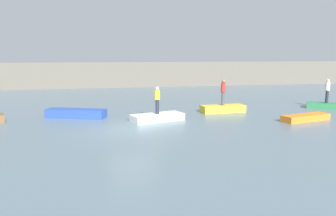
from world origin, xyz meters
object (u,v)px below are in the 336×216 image
rowboat_white (157,117)px  rowboat_green (326,106)px  person_hiviz_shirt (157,99)px  rowboat_orange (306,118)px  person_white_shirt (327,90)px  rowboat_yellow (223,109)px  person_red_shirt (223,91)px  rowboat_blue (76,113)px

rowboat_white → rowboat_green: size_ratio=1.16×
rowboat_white → person_hiviz_shirt: person_hiviz_shirt is taller
rowboat_white → rowboat_orange: (8.91, -1.96, -0.01)m
person_white_shirt → person_hiviz_shirt: person_white_shirt is taller
rowboat_yellow → person_hiviz_shirt: bearing=-161.0°
rowboat_green → rowboat_yellow: bearing=-146.8°
rowboat_white → rowboat_orange: 9.13m
rowboat_orange → person_red_shirt: person_red_shirt is taller
rowboat_orange → person_white_shirt: bearing=28.0°
rowboat_yellow → rowboat_white: bearing=-161.0°
rowboat_yellow → rowboat_green: 8.26m
rowboat_blue → rowboat_white: 5.38m
rowboat_green → person_hiviz_shirt: size_ratio=1.64×
rowboat_white → person_hiviz_shirt: size_ratio=1.90×
rowboat_blue → rowboat_yellow: rowboat_blue is taller
rowboat_white → person_white_shirt: 13.55m
rowboat_orange → person_white_shirt: person_white_shirt is taller
rowboat_orange → person_white_shirt: (4.44, 3.95, 1.23)m
rowboat_green → person_red_shirt: 8.36m
rowboat_white → rowboat_orange: bearing=-29.9°
rowboat_green → person_red_shirt: person_red_shirt is taller
person_white_shirt → person_hiviz_shirt: bearing=-171.5°
person_white_shirt → rowboat_green: bearing=0.0°
rowboat_white → person_red_shirt: bearing=4.9°
person_hiviz_shirt → rowboat_white: bearing=0.0°
rowboat_yellow → rowboat_green: size_ratio=1.12×
rowboat_yellow → person_red_shirt: 1.28m
rowboat_blue → rowboat_green: 18.31m
rowboat_blue → rowboat_orange: bearing=5.2°
rowboat_orange → person_red_shirt: (-3.82, 4.07, 1.33)m
person_red_shirt → person_hiviz_shirt: person_red_shirt is taller
rowboat_yellow → person_red_shirt: person_red_shirt is taller
rowboat_blue → person_red_shirt: 10.13m
rowboat_blue → rowboat_orange: (13.87, -4.04, -0.08)m
rowboat_green → person_red_shirt: (-8.26, 0.11, 1.32)m
rowboat_yellow → person_white_shirt: person_white_shirt is taller
rowboat_blue → rowboat_yellow: bearing=21.6°
rowboat_yellow → person_white_shirt: bearing=-4.2°
rowboat_white → person_red_shirt: (5.10, 2.10, 1.32)m
rowboat_white → rowboat_green: 13.50m
rowboat_blue → rowboat_yellow: (10.06, 0.03, -0.03)m
person_red_shirt → person_white_shirt: bearing=-0.8°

